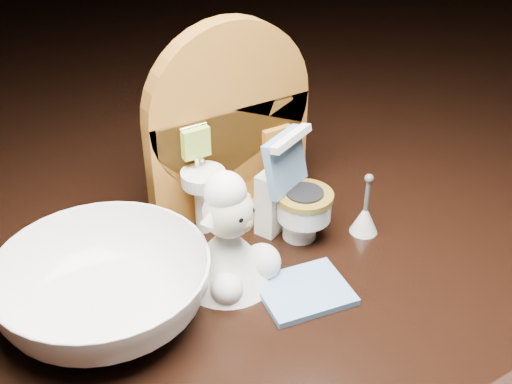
# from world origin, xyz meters

# --- Properties ---
(backdrop_panel) EXTENTS (0.13, 0.05, 0.15)m
(backdrop_panel) POSITION_xyz_m (-0.00, 0.06, 0.07)
(backdrop_panel) COLOR #A56622
(backdrop_panel) RESTS_ON ground
(toy_toilet) EXTENTS (0.05, 0.06, 0.08)m
(toy_toilet) POSITION_xyz_m (0.02, 0.01, 0.03)
(toy_toilet) COLOR white
(toy_toilet) RESTS_ON ground
(bath_mat) EXTENTS (0.06, 0.05, 0.00)m
(bath_mat) POSITION_xyz_m (-0.01, -0.05, 0.00)
(bath_mat) COLOR #6896C8
(bath_mat) RESTS_ON ground
(toilet_brush) EXTENTS (0.02, 0.02, 0.05)m
(toilet_brush) POSITION_xyz_m (0.07, -0.02, 0.01)
(toilet_brush) COLOR white
(toilet_brush) RESTS_ON ground
(plush_lamb) EXTENTS (0.07, 0.07, 0.08)m
(plush_lamb) POSITION_xyz_m (-0.04, -0.01, 0.03)
(plush_lamb) COLOR white
(plush_lamb) RESTS_ON ground
(ceramic_bowl) EXTENTS (0.15, 0.15, 0.04)m
(ceramic_bowl) POSITION_xyz_m (-0.13, -0.00, 0.02)
(ceramic_bowl) COLOR white
(ceramic_bowl) RESTS_ON ground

